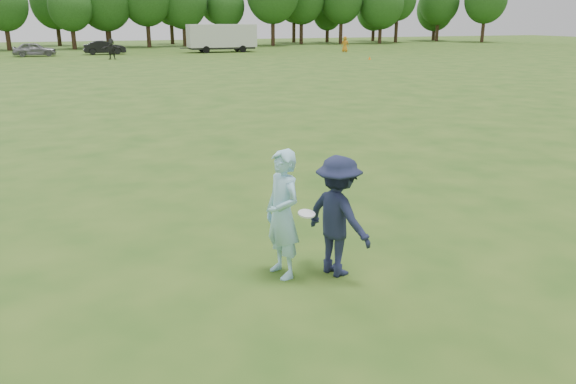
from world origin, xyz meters
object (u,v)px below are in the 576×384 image
defender (338,216)px  field_cone (370,58)px  car_f (105,48)px  cargo_trailer (222,37)px  player_far_c (345,44)px  player_far_d (111,49)px  thrower (283,214)px  car_e (34,49)px

defender → field_cone: defender is taller
car_f → field_cone: size_ratio=15.09×
cargo_trailer → player_far_c: bearing=-20.1°
defender → player_far_c: (27.16, 54.66, -0.06)m
field_cone → car_f: bearing=143.6°
player_far_c → car_f: size_ratio=0.41×
player_far_d → thrower: bearing=-78.9°
car_e → cargo_trailer: bearing=-88.3°
car_e → cargo_trailer: 20.58m
field_cone → cargo_trailer: cargo_trailer is taller
player_far_c → field_cone: bearing=110.6°
car_e → player_far_c: bearing=-97.1°
car_f → thrower: bearing=177.7°
thrower → cargo_trailer: (14.23, 59.46, 0.74)m
field_cone → player_far_d: bearing=158.5°
player_far_c → cargo_trailer: cargo_trailer is taller
car_f → player_far_c: bearing=-103.0°
defender → cargo_trailer: size_ratio=0.22×
player_far_c → car_e: (-34.33, 4.73, -0.18)m
car_e → player_far_d: bearing=-134.3°
player_far_d → car_f: 8.24m
defender → car_e: 59.82m
player_far_c → field_cone: player_far_c is taller
defender → player_far_c: bearing=-46.9°
car_e → car_f: bearing=-82.7°
player_far_c → defender: bearing=99.2°
player_far_c → player_far_d: size_ratio=0.92×
defender → field_cone: bearing=-49.8°
defender → car_e: defender is taller
defender → player_far_d: (0.21, 51.98, 0.02)m
car_f → cargo_trailer: 13.41m
thrower → player_far_c: bearing=140.9°
car_e → cargo_trailer: size_ratio=0.48×
thrower → car_f: (0.87, 59.97, -0.29)m
player_far_d → field_cone: player_far_d is taller
thrower → player_far_c: thrower is taller
defender → thrower: bearing=53.3°
thrower → defender: bearing=61.8°
thrower → defender: thrower is taller
player_far_d → car_f: player_far_d is taller
field_cone → cargo_trailer: bearing=121.7°
defender → car_f: bearing=-20.5°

